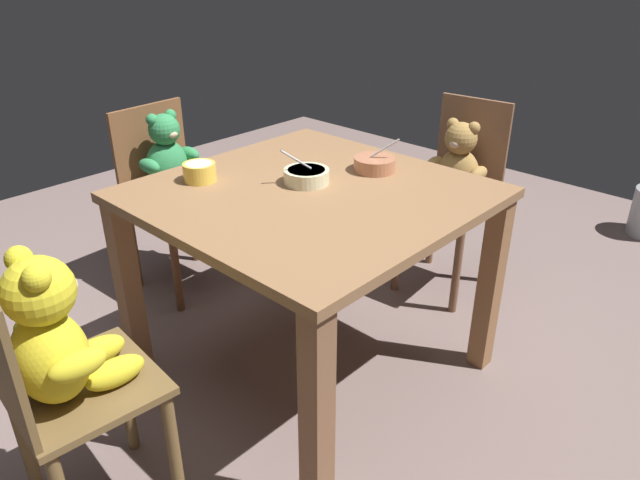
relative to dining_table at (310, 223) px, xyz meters
name	(u,v)px	position (x,y,z in m)	size (l,w,h in m)	color
ground_plane	(311,369)	(0.00, 0.00, -0.64)	(5.20, 5.20, 0.04)	#76625D
dining_table	(310,223)	(0.00, 0.00, 0.00)	(1.04, 1.03, 0.74)	olive
teddy_chair_near_left	(172,177)	(-0.91, 0.04, -0.08)	(0.40, 0.43, 0.84)	brown
teddy_chair_far_center	(456,177)	(0.03, 0.92, -0.08)	(0.40, 0.43, 0.87)	brown
teddy_chair_near_front	(57,354)	(0.00, -0.91, -0.05)	(0.40, 0.39, 0.86)	brown
porridge_bowl_cream_center	(306,176)	(-0.05, 0.04, 0.15)	(0.16, 0.16, 0.13)	beige
porridge_bowl_yellow_near_left	(200,172)	(-0.34, -0.20, 0.15)	(0.11, 0.11, 0.06)	yellow
porridge_bowl_terracotta_far_center	(375,164)	(0.04, 0.30, 0.15)	(0.15, 0.15, 0.12)	#B87452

